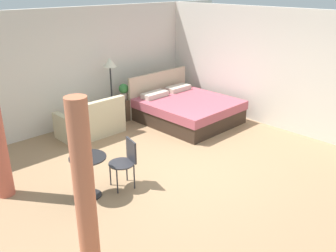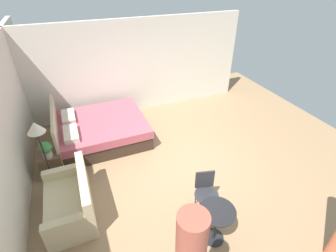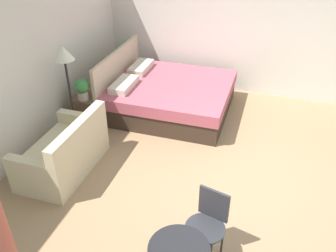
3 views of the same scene
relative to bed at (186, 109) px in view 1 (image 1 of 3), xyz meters
The scene contains 11 objects.
ground_plane 2.35m from the bed, 139.52° to the right, with size 9.14×9.45×0.02m, color #9E7A56.
wall_back 2.68m from the bed, 136.05° to the left, with size 9.14×0.12×2.74m, color silver.
wall_right 2.26m from the bed, 49.41° to the right, with size 0.12×6.45×2.74m, color silver.
bed is the anchor object (origin of this frame).
couch 2.36m from the bed, 158.53° to the left, with size 1.40×0.81×0.86m.
nightstand 1.51m from the bed, 127.15° to the left, with size 0.43×0.45×0.53m.
potted_plant 1.62m from the bed, 130.18° to the left, with size 0.24×0.24×0.38m.
floor_lamp 2.10m from the bed, 139.42° to the left, with size 0.31×0.31×1.60m.
balcony_table 3.84m from the bed, 160.33° to the right, with size 0.59×0.59×0.70m.
cafe_chair_near_window 3.32m from the bed, 154.21° to the right, with size 0.53×0.53×0.83m.
curtain_left 5.48m from the bed, 148.04° to the right, with size 0.22×0.22×2.24m.
Camera 1 is at (-4.45, -4.32, 3.25)m, focal length 38.82 mm.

